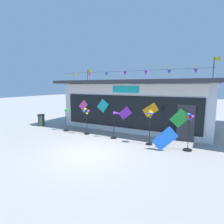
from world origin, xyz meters
TOP-DOWN VIEW (x-y plane):
  - ground_plane at (0.00, 0.00)m, footprint 80.00×80.00m
  - kite_shop_building at (0.04, 6.32)m, footprint 10.28×5.97m
  - wind_spinner_far_left at (-3.52, 2.52)m, footprint 0.71×0.37m
  - wind_spinner_left at (-1.98, 2.49)m, footprint 0.39×0.34m
  - wind_spinner_center_left at (0.04, 2.51)m, footprint 0.62×0.35m
  - wind_spinner_center_right at (2.06, 2.37)m, footprint 0.31×0.31m
  - wind_spinner_right at (3.89, 2.37)m, footprint 0.40×0.40m
  - trash_bin at (-6.41, 2.82)m, footprint 0.52×0.52m
  - display_kite_on_ground at (2.94, 1.83)m, footprint 1.17×0.29m

SIDE VIEW (x-z plane):
  - ground_plane at x=0.00m, z-range 0.00..0.00m
  - trash_bin at x=-6.41m, z-range 0.01..0.87m
  - display_kite_on_ground at x=2.94m, z-range 0.00..1.17m
  - wind_spinner_center_left at x=0.04m, z-range 0.15..1.71m
  - wind_spinner_far_left at x=-3.52m, z-range 0.24..1.75m
  - wind_spinner_right at x=3.89m, z-range 0.11..1.91m
  - wind_spinner_left at x=-1.98m, z-range 0.23..1.90m
  - wind_spinner_center_right at x=2.06m, z-range 0.44..2.23m
  - kite_shop_building at x=0.04m, z-range -0.66..4.07m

